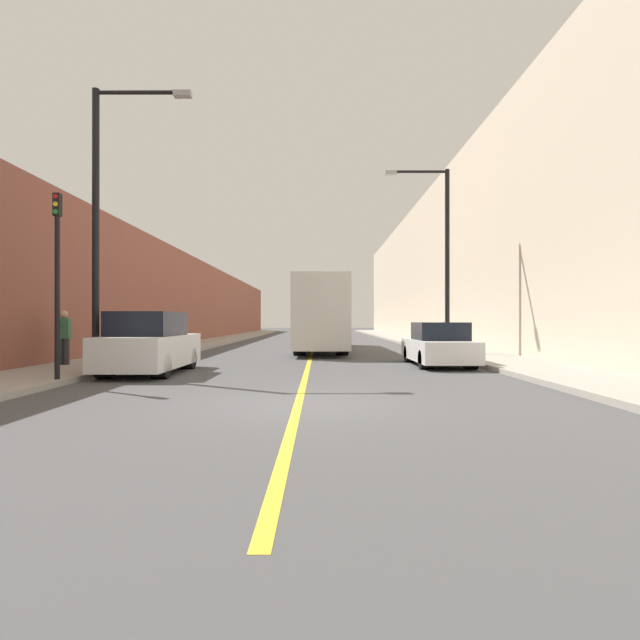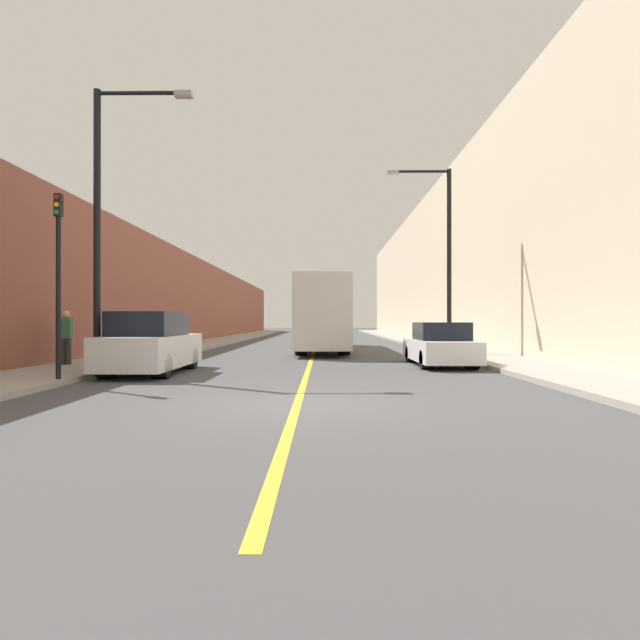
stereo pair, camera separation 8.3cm
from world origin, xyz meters
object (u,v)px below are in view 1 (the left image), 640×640
parked_suv_left (152,345)px  bus (323,314)px  street_lamp_left (107,210)px  traffic_light (60,278)px  street_lamp_right (444,248)px  car_right_near (441,346)px  pedestrian (66,337)px

parked_suv_left → bus: bearing=66.6°
street_lamp_left → traffic_light: 3.14m
parked_suv_left → street_lamp_right: (10.35, 7.25, 3.91)m
car_right_near → traffic_light: (-10.40, -5.27, 1.89)m
traffic_light → pedestrian: 4.68m
bus → pedestrian: (-8.24, -10.32, -0.85)m
bus → street_lamp_right: size_ratio=1.56×
car_right_near → street_lamp_right: street_lamp_right is taller
car_right_near → street_lamp_right: 6.32m
bus → street_lamp_right: 7.46m
parked_suv_left → car_right_near: parked_suv_left is taller
car_right_near → street_lamp_left: bearing=-163.7°
parked_suv_left → pedestrian: 3.47m
parked_suv_left → street_lamp_left: street_lamp_left is taller
car_right_near → pedestrian: (-12.30, -1.27, 0.37)m
street_lamp_left → traffic_light: street_lamp_left is taller
car_right_near → street_lamp_left: size_ratio=0.55×
bus → traffic_light: traffic_light is taller
parked_suv_left → car_right_near: bearing=15.9°
bus → traffic_light: bearing=-113.9°
parked_suv_left → street_lamp_right: 13.23m
pedestrian → street_lamp_right: bearing=23.6°
pedestrian → traffic_light: bearing=-64.6°
street_lamp_left → pedestrian: (-2.04, 1.73, -3.69)m
pedestrian → street_lamp_left: bearing=-40.3°
pedestrian → parked_suv_left: bearing=-22.3°
bus → street_lamp_left: (-6.20, -12.05, 2.84)m
bus → street_lamp_left: bearing=-117.2°
car_right_near → street_lamp_right: bearing=74.9°
bus → street_lamp_left: 13.85m
car_right_near → pedestrian: 12.37m
street_lamp_left → street_lamp_right: bearing=33.7°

